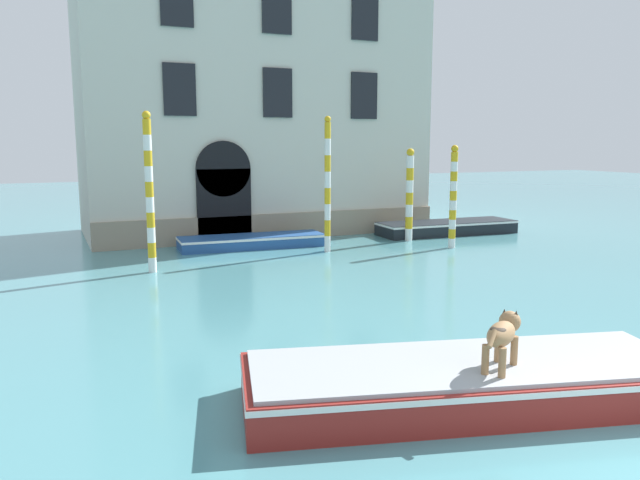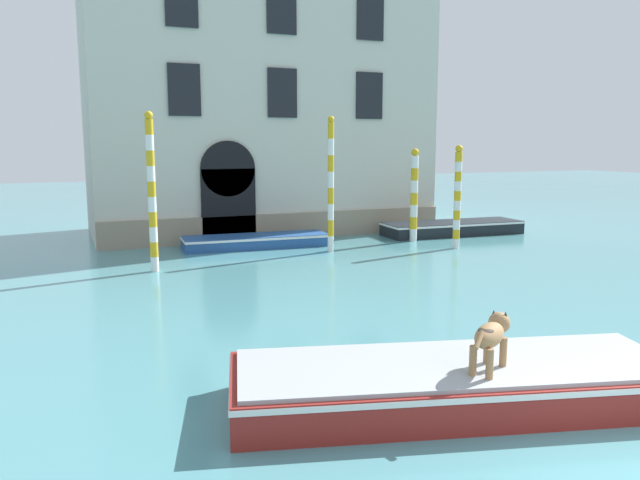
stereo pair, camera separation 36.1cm
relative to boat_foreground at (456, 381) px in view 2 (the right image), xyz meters
The scene contains 9 objects.
palazzo_left 20.82m from the boat_foreground, 81.27° to the left, with size 13.81×6.13×18.46m.
boat_foreground is the anchor object (origin of this frame).
dog_on_deck 0.93m from the boat_foreground, 56.10° to the right, with size 0.99×0.74×0.76m.
boat_moored_near_palazzo 14.25m from the boat_foreground, 84.73° to the left, with size 5.29×1.78×0.44m.
boat_moored_far 17.08m from the boat_foreground, 55.53° to the left, with size 5.90×2.05×0.53m.
mooring_pole_0 15.21m from the boat_foreground, 61.13° to the left, with size 0.29×0.29×3.52m.
mooring_pole_1 11.73m from the boat_foreground, 103.38° to the left, with size 0.24×0.24×4.62m.
mooring_pole_2 12.92m from the boat_foreground, 74.44° to the left, with size 0.22×0.22×4.62m.
mooring_pole_3 13.75m from the boat_foreground, 55.05° to the left, with size 0.26×0.26×3.65m.
Camera 2 is at (-5.96, -3.64, 3.76)m, focal length 35.00 mm.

